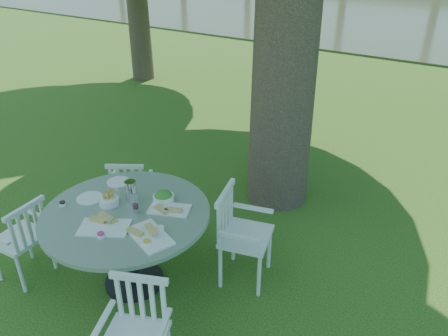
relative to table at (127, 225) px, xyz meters
The scene contains 7 objects.
ground 1.18m from the table, 70.64° to the left, with size 140.00×140.00×0.00m, color #1D400D.
table is the anchor object (origin of this frame).
chair_ne 1.00m from the table, 39.19° to the left, with size 0.55×0.57×0.94m.
chair_nw 1.02m from the table, 133.66° to the left, with size 0.55×0.55×0.82m.
chair_sw 1.02m from the table, 151.72° to the right, with size 0.44×0.46×0.85m.
chair_se 1.02m from the table, 42.97° to the right, with size 0.56×0.54×0.86m.
tableware 0.19m from the table, 66.11° to the left, with size 1.24×0.94×0.21m.
Camera 1 is at (2.14, -3.14, 2.99)m, focal length 35.00 mm.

